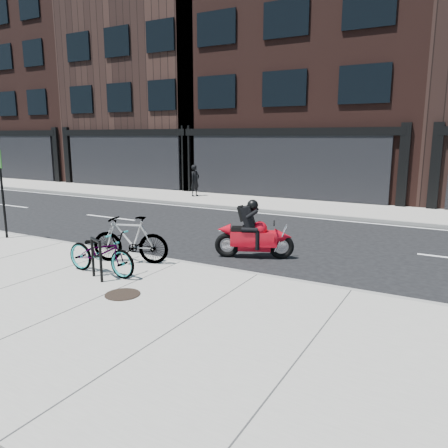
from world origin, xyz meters
The scene contains 13 objects.
ground centered at (0.00, 0.00, 0.00)m, with size 120.00×120.00×0.00m, color black.
sidewalk_near centered at (0.00, -5.00, 0.07)m, with size 60.00×6.00×0.13m, color gray.
sidewalk_far centered at (0.00, 7.75, 0.07)m, with size 60.00×3.50×0.13m, color gray.
building_west centered at (-22.00, 14.50, 6.75)m, with size 10.00×10.00×13.50m, color black.
building_midwest centered at (-12.00, 14.50, 6.00)m, with size 10.00×10.00×12.00m, color black.
building_center centered at (-2.00, 14.50, 7.25)m, with size 12.00×10.00×14.50m, color black.
bike_rack centered at (-0.78, -3.88, 0.64)m, with size 0.48×0.25×0.86m.
bicycle_front centered at (-0.94, -3.58, 0.61)m, with size 0.64×1.84×0.96m, color gray.
bicycle_rear centered at (-0.98, -2.60, 0.69)m, with size 0.52×1.85×1.11m, color gray.
motorcycle centered at (1.26, -0.37, 0.61)m, with size 1.92×1.00×1.51m.
pedestrian centered at (-5.97, 7.93, 0.90)m, with size 0.56×0.37×1.54m, color black.
manhole_cover centered at (0.31, -4.33, 0.14)m, with size 0.66×0.66×0.01m, color black.
sign_post centered at (-5.86, -2.40, 1.65)m, with size 0.33×0.13×2.54m.
Camera 1 is at (5.73, -10.18, 3.05)m, focal length 35.00 mm.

